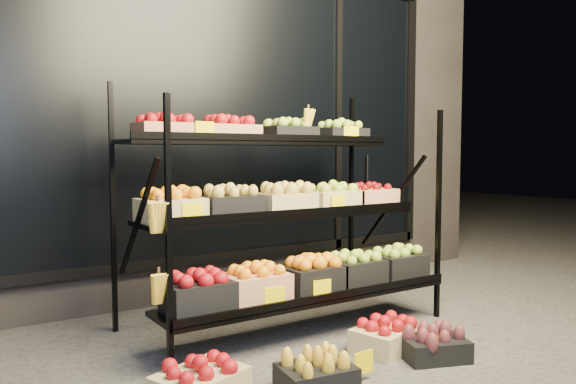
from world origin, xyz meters
TOP-DOWN VIEW (x-y plane):
  - ground at (0.00, 0.00)m, footprint 24.00×24.00m
  - building at (0.00, 2.59)m, footprint 6.00×2.08m
  - display_rack at (-0.01, 0.60)m, footprint 2.18×1.02m
  - tag_floor_a at (-0.19, -0.40)m, footprint 0.13×0.01m
  - tag_floor_b at (0.30, -0.40)m, footprint 0.13×0.01m
  - floor_crate_left at (-1.00, -0.13)m, footprint 0.49×0.42m
  - floor_crate_midleft at (-0.46, -0.35)m, footprint 0.40×0.32m
  - floor_crate_midright at (0.24, -0.12)m, footprint 0.45×0.37m
  - floor_crate_right at (0.36, -0.39)m, footprint 0.43×0.38m

SIDE VIEW (x-z plane):
  - ground at x=0.00m, z-range 0.00..0.00m
  - tag_floor_a at x=-0.19m, z-range 0.00..0.12m
  - tag_floor_b at x=0.30m, z-range 0.00..0.12m
  - floor_crate_right at x=0.36m, z-range -0.01..0.18m
  - floor_crate_midleft at x=-0.46m, z-range -0.01..0.18m
  - floor_crate_midright at x=0.24m, z-range -0.01..0.20m
  - floor_crate_left at x=-1.00m, z-range -0.01..0.20m
  - display_rack at x=-0.01m, z-range -0.04..1.62m
  - building at x=0.00m, z-range 0.00..3.50m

